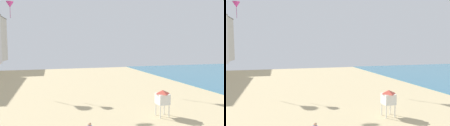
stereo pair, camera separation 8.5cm
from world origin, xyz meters
TOP-DOWN VIEW (x-y plane):
  - lifeguard_stand at (9.25, 15.63)m, footprint 1.10×1.10m
  - kite_magenta_delta at (-6.70, 34.07)m, footprint 1.09×1.09m

SIDE VIEW (x-z plane):
  - lifeguard_stand at x=9.25m, z-range 0.56..3.11m
  - kite_magenta_delta at x=-6.70m, z-range 11.72..14.21m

